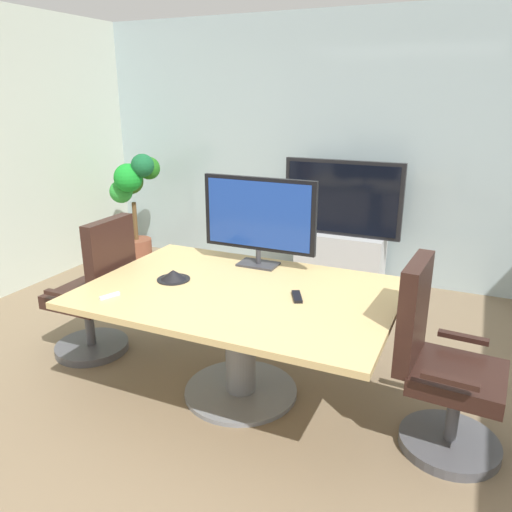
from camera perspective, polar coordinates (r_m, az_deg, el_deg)
ground_plane at (r=3.27m, az=-1.79°, el=-18.24°), size 7.15×7.15×0.00m
wall_back_glass_partition at (r=5.40m, az=11.86°, el=11.66°), size 6.15×0.10×2.73m
conference_table at (r=3.24m, az=-1.83°, el=-6.76°), size 1.93×1.32×0.75m
office_chair_left at (r=3.98m, az=-17.73°, el=-4.67°), size 0.60×0.57×1.09m
office_chair_right at (r=3.03m, az=20.21°, el=-12.47°), size 0.61×0.59×1.09m
tv_monitor at (r=3.52m, az=0.33°, el=4.51°), size 0.84×0.18×0.64m
wall_display_unit at (r=5.25m, az=9.58°, el=1.32°), size 1.20×0.36×1.31m
potted_plant at (r=5.93m, az=-13.74°, el=6.70°), size 0.63×0.59×1.31m
conference_phone at (r=3.37m, az=-9.40°, el=-2.21°), size 0.22×0.22×0.07m
remote_control at (r=3.05m, az=4.70°, el=-4.64°), size 0.12×0.17×0.02m
whiteboard_marker at (r=3.18m, az=-16.35°, el=-4.38°), size 0.07×0.13×0.02m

